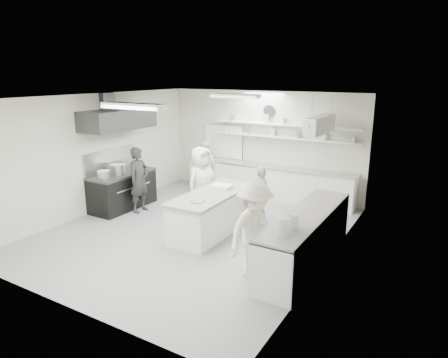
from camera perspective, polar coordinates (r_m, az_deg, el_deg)
The scene contains 27 objects.
floor at distance 9.17m, azimuth -4.08°, elevation -7.53°, with size 6.00×7.00×0.02m, color #949496.
ceiling at distance 8.49m, azimuth -4.46°, elevation 11.67°, with size 6.00×7.00×0.02m, color white.
wall_back at distance 11.69m, azimuth 5.55°, elevation 5.09°, with size 6.00×0.04×3.00m, color beige.
wall_front at distance 6.27m, azimuth -22.78°, elevation -4.76°, with size 6.00×0.04×3.00m, color beige.
wall_left at distance 10.67m, azimuth -17.68°, elevation 3.50°, with size 0.04×7.00×3.00m, color beige.
wall_right at distance 7.47m, azimuth 15.06°, elevation -1.03°, with size 0.04×7.00×3.00m, color beige.
stove at distance 10.89m, azimuth -14.28°, elevation -1.72°, with size 0.80×1.80×0.90m, color black.
exhaust_hood at distance 10.52m, azimuth -14.94°, elevation 8.24°, with size 0.85×2.00×0.50m, color #37373A.
back_counter at distance 11.53m, azimuth 6.14°, elevation -0.37°, with size 5.00×0.60×0.92m, color white.
shelf_lower at distance 11.26m, azimuth 8.54°, elevation 5.90°, with size 4.20×0.26×0.04m, color white.
shelf_upper at distance 11.21m, azimuth 8.61°, elevation 7.67°, with size 4.20×0.26×0.04m, color white.
pass_through_window at distance 12.28m, azimuth -0.02°, elevation 5.39°, with size 1.30×0.04×1.00m, color black.
wall_clock at distance 11.45m, azimuth 6.50°, elevation 9.65°, with size 0.32×0.32×0.05m, color white.
right_counter at distance 7.72m, azimuth 11.61°, elevation -8.40°, with size 0.74×3.30×0.94m, color white.
pot_rack at distance 9.85m, azimuth 13.59°, elevation 7.60°, with size 0.30×1.60×0.40m, color #BBBBBB.
light_fixture_front at distance 7.09m, azimuth -12.90°, elevation 10.14°, with size 1.30×0.25×0.10m, color white.
light_fixture_rear at distance 10.02m, azimuth 1.55°, elevation 11.80°, with size 1.30×0.25×0.10m, color white.
prep_island at distance 8.98m, azimuth -1.68°, elevation -4.93°, with size 0.88×2.37×0.87m, color white.
stove_pot at distance 10.67m, azimuth -14.87°, elevation 1.26°, with size 0.39×0.39×0.29m, color #BBBBBB.
cook_stove at distance 10.39m, azimuth -12.04°, elevation -0.13°, with size 0.62×0.40×1.69m, color #252526.
cook_back at distance 11.83m, azimuth -2.78°, elevation 1.76°, with size 0.77×0.60×1.58m, color white.
cook_island_left at distance 9.72m, azimuth -3.29°, elevation -0.55°, with size 0.88×0.57×1.79m, color white.
cook_island_right at distance 9.25m, azimuth 5.26°, elevation -2.55°, with size 0.84×0.35×1.44m, color white.
cook_right at distance 6.93m, azimuth 4.40°, elevation -7.35°, with size 1.12×0.64×1.73m, color white.
bowl_island_a at distance 8.23m, azimuth -3.77°, elevation -3.37°, with size 0.28×0.28×0.07m, color #BBBBBB.
bowl_island_b at distance 8.69m, azimuth -0.69°, elevation -2.39°, with size 0.18×0.18×0.06m, color white.
bowl_right at distance 7.28m, azimuth 9.39°, elevation -5.52°, with size 0.24×0.24×0.06m, color white.
Camera 1 is at (4.84, -6.96, 3.49)m, focal length 31.98 mm.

